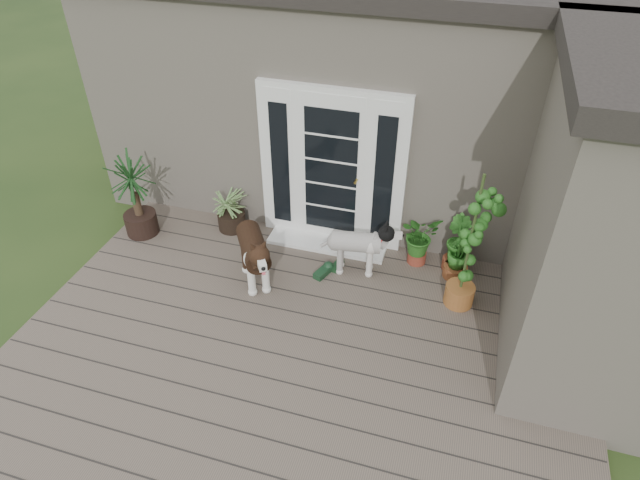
# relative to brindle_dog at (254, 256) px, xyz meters

# --- Properties ---
(deck) EXTENTS (6.20, 4.60, 0.12)m
(deck) POSITION_rel_brindle_dog_xyz_m (0.84, -1.03, -0.46)
(deck) COLOR #6B5B4C
(deck) RESTS_ON ground
(house_main) EXTENTS (7.40, 4.00, 3.10)m
(house_main) POSITION_rel_brindle_dog_xyz_m (0.84, 3.22, 1.03)
(house_main) COLOR #665E54
(house_main) RESTS_ON ground
(house_wing) EXTENTS (1.60, 2.40, 3.10)m
(house_wing) POSITION_rel_brindle_dog_xyz_m (3.74, 0.07, 1.03)
(house_wing) COLOR #665E54
(house_wing) RESTS_ON ground
(door_unit) EXTENTS (1.90, 0.14, 2.15)m
(door_unit) POSITION_rel_brindle_dog_xyz_m (0.64, 1.17, 0.67)
(door_unit) COLOR white
(door_unit) RESTS_ON deck
(door_step) EXTENTS (1.60, 0.40, 0.05)m
(door_step) POSITION_rel_brindle_dog_xyz_m (0.64, 0.97, -0.38)
(door_step) COLOR white
(door_step) RESTS_ON deck
(brindle_dog) EXTENTS (0.87, 1.03, 0.80)m
(brindle_dog) POSITION_rel_brindle_dog_xyz_m (0.00, 0.00, 0.00)
(brindle_dog) COLOR #321E12
(brindle_dog) RESTS_ON deck
(white_dog) EXTENTS (0.86, 0.47, 0.68)m
(white_dog) POSITION_rel_brindle_dog_xyz_m (1.13, 0.55, -0.06)
(white_dog) COLOR silver
(white_dog) RESTS_ON deck
(spider_plant) EXTENTS (0.83, 0.83, 0.69)m
(spider_plant) POSITION_rel_brindle_dog_xyz_m (-0.75, 0.97, -0.06)
(spider_plant) COLOR #89A163
(spider_plant) RESTS_ON deck
(yucca) EXTENTS (0.87, 0.87, 1.21)m
(yucca) POSITION_rel_brindle_dog_xyz_m (-1.91, 0.51, 0.20)
(yucca) COLOR black
(yucca) RESTS_ON deck
(herb_a) EXTENTS (0.69, 0.69, 0.62)m
(herb_a) POSITION_rel_brindle_dog_xyz_m (1.86, 0.97, -0.09)
(herb_a) COLOR #1D4D16
(herb_a) RESTS_ON deck
(herb_b) EXTENTS (0.51, 0.51, 0.56)m
(herb_b) POSITION_rel_brindle_dog_xyz_m (2.32, 0.97, -0.12)
(herb_b) COLOR #1C641D
(herb_b) RESTS_ON deck
(herb_c) EXTENTS (0.37, 0.37, 0.49)m
(herb_c) POSITION_rel_brindle_dog_xyz_m (2.36, 0.82, -0.15)
(herb_c) COLOR #1B5919
(herb_c) RESTS_ON deck
(sapling) EXTENTS (0.69, 0.69, 1.83)m
(sapling) POSITION_rel_brindle_dog_xyz_m (2.45, 0.34, 0.51)
(sapling) COLOR #1A5E21
(sapling) RESTS_ON deck
(clog_left) EXTENTS (0.18, 0.29, 0.08)m
(clog_left) POSITION_rel_brindle_dog_xyz_m (0.90, 0.55, -0.36)
(clog_left) COLOR #16371B
(clog_left) RESTS_ON deck
(clog_right) EXTENTS (0.27, 0.38, 0.10)m
(clog_right) POSITION_rel_brindle_dog_xyz_m (0.77, 0.37, -0.35)
(clog_right) COLOR #14341D
(clog_right) RESTS_ON deck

